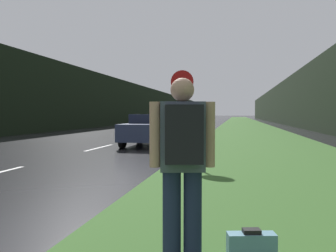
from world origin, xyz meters
The scene contains 10 objects.
grass_verge centered at (6.76, 40.00, 0.01)m, with size 6.00×240.00×0.02m, color #386028.
lane_stripe_c centered at (0.00, 12.56, 0.00)m, with size 0.12×3.00×0.01m, color silver.
lane_stripe_d centered at (0.00, 19.56, 0.00)m, with size 0.12×3.00×0.01m, color silver.
treeline_far_side centered at (-9.76, 50.00, 2.91)m, with size 2.00×140.00×5.82m, color black.
treeline_near_side centered at (12.76, 50.00, 2.93)m, with size 2.00×140.00×5.86m, color black.
stop_sign centered at (4.10, 8.76, 1.66)m, with size 0.67×0.07×2.70m.
hitchhiker_with_backpack centered at (5.18, 1.67, 1.01)m, with size 0.60×0.48×1.76m.
suitcase centered at (5.81, 1.75, 0.17)m, with size 0.46×0.24×0.37m.
car_passing_near centered at (1.88, 13.94, 0.73)m, with size 1.96×4.24×1.41m.
car_passing_far centered at (1.88, 30.10, 0.78)m, with size 1.98×4.10×1.57m.
Camera 1 is at (5.66, -1.56, 1.43)m, focal length 38.00 mm.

